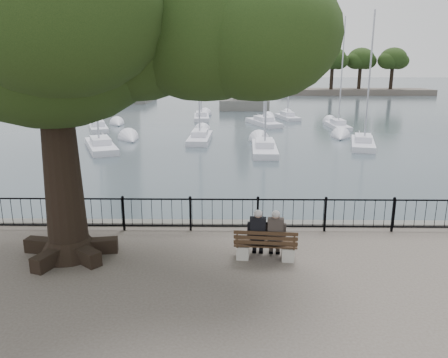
{
  "coord_description": "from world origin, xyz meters",
  "views": [
    {
      "loc": [
        0.17,
        -9.76,
        4.82
      ],
      "look_at": [
        0.0,
        2.5,
        1.6
      ],
      "focal_mm": 35.0,
      "sensor_mm": 36.0,
      "label": 1
    }
  ],
  "objects_px": {
    "bench": "(265,248)",
    "person_left": "(258,235)",
    "person_right": "(275,236)",
    "lion_monument": "(244,91)",
    "tree": "(86,18)",
    "lighthouse": "(113,12)"
  },
  "relations": [
    {
      "from": "person_left",
      "to": "lighthouse",
      "type": "xyz_separation_m",
      "value": [
        -18.89,
        61.36,
        12.14
      ]
    },
    {
      "from": "tree",
      "to": "lighthouse",
      "type": "bearing_deg",
      "value": 103.63
    },
    {
      "from": "person_left",
      "to": "person_right",
      "type": "relative_size",
      "value": 1.0
    },
    {
      "from": "person_right",
      "to": "tree",
      "type": "bearing_deg",
      "value": 176.52
    },
    {
      "from": "bench",
      "to": "person_right",
      "type": "xyz_separation_m",
      "value": [
        0.25,
        0.07,
        0.32
      ]
    },
    {
      "from": "bench",
      "to": "tree",
      "type": "distance_m",
      "value": 7.03
    },
    {
      "from": "person_left",
      "to": "person_right",
      "type": "distance_m",
      "value": 0.44
    },
    {
      "from": "person_left",
      "to": "bench",
      "type": "bearing_deg",
      "value": -29.72
    },
    {
      "from": "person_right",
      "to": "tree",
      "type": "relative_size",
      "value": 0.12
    },
    {
      "from": "tree",
      "to": "lighthouse",
      "type": "xyz_separation_m",
      "value": [
        -14.82,
        61.13,
        6.88
      ]
    },
    {
      "from": "bench",
      "to": "person_right",
      "type": "height_order",
      "value": "person_right"
    },
    {
      "from": "tree",
      "to": "lighthouse",
      "type": "height_order",
      "value": "lighthouse"
    },
    {
      "from": "lighthouse",
      "to": "bench",
      "type": "bearing_deg",
      "value": -72.76
    },
    {
      "from": "bench",
      "to": "lion_monument",
      "type": "relative_size",
      "value": 0.17
    },
    {
      "from": "person_right",
      "to": "lion_monument",
      "type": "distance_m",
      "value": 49.34
    },
    {
      "from": "lighthouse",
      "to": "person_left",
      "type": "bearing_deg",
      "value": -72.89
    },
    {
      "from": "person_left",
      "to": "tree",
      "type": "distance_m",
      "value": 6.65
    },
    {
      "from": "bench",
      "to": "person_left",
      "type": "xyz_separation_m",
      "value": [
        -0.19,
        0.11,
        0.32
      ]
    },
    {
      "from": "lion_monument",
      "to": "person_right",
      "type": "bearing_deg",
      "value": -90.78
    },
    {
      "from": "bench",
      "to": "lighthouse",
      "type": "height_order",
      "value": "lighthouse"
    },
    {
      "from": "bench",
      "to": "lion_monument",
      "type": "height_order",
      "value": "lion_monument"
    },
    {
      "from": "tree",
      "to": "person_right",
      "type": "bearing_deg",
      "value": -3.48
    }
  ]
}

